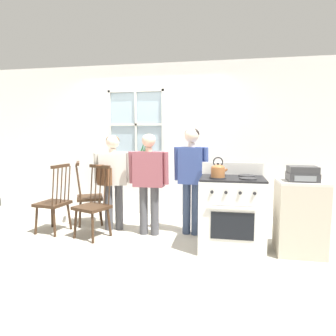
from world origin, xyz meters
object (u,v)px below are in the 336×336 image
(person_adult_right, at_px, (191,171))
(kettle, at_px, (218,170))
(person_elderly_left, at_px, (113,173))
(stereo, at_px, (302,174))
(handbag, at_px, (104,176))
(stove, at_px, (232,213))
(chair_center_cluster, at_px, (88,197))
(chair_near_wall, at_px, (54,203))
(person_teen_center, at_px, (149,175))
(chair_by_window, at_px, (93,206))
(side_counter, at_px, (300,217))
(potted_plant, at_px, (144,153))

(person_adult_right, height_order, kettle, person_adult_right)
(person_elderly_left, distance_m, kettle, 1.69)
(kettle, bearing_deg, stereo, 7.18)
(handbag, bearing_deg, stove, -9.84)
(person_elderly_left, bearing_deg, chair_center_cluster, 141.88)
(chair_near_wall, distance_m, chair_center_cluster, 0.59)
(chair_near_wall, distance_m, person_adult_right, 2.10)
(stove, relative_size, stereo, 3.19)
(person_elderly_left, height_order, person_teen_center, person_teen_center)
(chair_center_cluster, xyz_separation_m, person_elderly_left, (0.52, -0.22, 0.43))
(chair_near_wall, bearing_deg, handbag, 107.54)
(chair_by_window, bearing_deg, kettle, 13.80)
(chair_by_window, height_order, chair_center_cluster, same)
(handbag, bearing_deg, side_counter, -6.53)
(chair_near_wall, bearing_deg, person_adult_right, 105.93)
(chair_near_wall, relative_size, kettle, 4.14)
(kettle, xyz_separation_m, potted_plant, (-1.34, 1.54, 0.10))
(chair_by_window, xyz_separation_m, stereo, (2.74, -0.11, 0.54))
(handbag, bearing_deg, chair_center_cluster, 139.90)
(person_elderly_left, xyz_separation_m, side_counter, (2.57, -0.46, -0.42))
(kettle, bearing_deg, person_teen_center, 154.07)
(person_elderly_left, xyz_separation_m, person_adult_right, (1.19, 0.00, 0.06))
(chair_center_cluster, bearing_deg, person_teen_center, -133.35)
(kettle, height_order, handbag, kettle)
(kettle, relative_size, handbag, 0.80)
(chair_by_window, distance_m, stereo, 2.79)
(chair_by_window, height_order, chair_near_wall, same)
(person_teen_center, relative_size, side_counter, 1.63)
(chair_near_wall, relative_size, stove, 0.94)
(person_teen_center, relative_size, potted_plant, 4.11)
(potted_plant, xyz_separation_m, side_counter, (2.34, -1.39, -0.67))
(chair_center_cluster, bearing_deg, stereo, -128.98)
(chair_center_cluster, distance_m, person_adult_right, 1.79)
(chair_center_cluster, height_order, kettle, kettle)
(chair_center_cluster, distance_m, potted_plant, 1.24)
(person_teen_center, bearing_deg, chair_near_wall, -172.16)
(kettle, height_order, stereo, kettle)
(person_elderly_left, xyz_separation_m, kettle, (1.58, -0.60, 0.15))
(potted_plant, bearing_deg, person_adult_right, -44.36)
(person_adult_right, distance_m, side_counter, 1.54)
(person_elderly_left, height_order, side_counter, person_elderly_left)
(chair_by_window, height_order, potted_plant, potted_plant)
(potted_plant, height_order, stereo, potted_plant)
(handbag, relative_size, stereo, 0.90)
(stove, distance_m, potted_plant, 2.17)
(chair_by_window, bearing_deg, potted_plant, 94.45)
(chair_by_window, xyz_separation_m, side_counter, (2.74, -0.09, 0.01))
(person_elderly_left, relative_size, potted_plant, 4.06)
(chair_center_cluster, bearing_deg, person_elderly_left, -138.94)
(handbag, relative_size, side_counter, 0.34)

